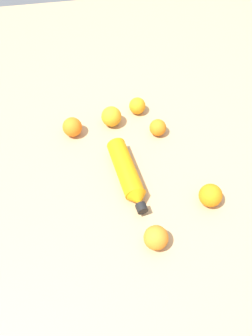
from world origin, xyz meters
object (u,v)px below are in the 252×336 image
at_px(orange_3, 158,128).
at_px(orange_5, 137,106).
at_px(orange_0, 210,195).
at_px(orange_1, 156,238).
at_px(orange_2, 111,116).
at_px(orange_4, 72,127).
at_px(water_bottle, 128,173).

xyz_separation_m(orange_3, orange_5, (0.12, 0.05, 0.00)).
distance_m(orange_0, orange_1, 0.23).
bearing_deg(orange_1, orange_2, 6.67).
xyz_separation_m(orange_1, orange_2, (0.50, 0.06, 0.00)).
height_order(orange_3, orange_4, orange_4).
xyz_separation_m(orange_2, orange_4, (-0.03, 0.15, -0.00)).
relative_size(orange_2, orange_4, 1.06).
distance_m(orange_1, orange_2, 0.51).
bearing_deg(orange_4, orange_5, -73.92).
relative_size(orange_0, orange_2, 0.98).
distance_m(water_bottle, orange_4, 0.29).
xyz_separation_m(orange_1, orange_3, (0.42, -0.10, -0.01)).
bearing_deg(orange_4, orange_3, -99.24).
relative_size(water_bottle, orange_1, 3.94).
height_order(orange_1, orange_5, orange_1).
bearing_deg(orange_1, orange_4, 23.54).
relative_size(orange_0, orange_5, 1.16).
bearing_deg(orange_0, water_bottle, 61.65).
bearing_deg(orange_3, orange_0, -162.82).
distance_m(water_bottle, orange_3, 0.23).
xyz_separation_m(orange_2, orange_3, (-0.08, -0.16, -0.01)).
bearing_deg(orange_0, orange_5, 18.91).
xyz_separation_m(water_bottle, orange_5, (0.31, -0.09, -0.00)).
height_order(orange_0, orange_5, orange_0).
relative_size(water_bottle, orange_2, 3.78).
height_order(orange_0, orange_3, orange_0).
height_order(orange_2, orange_3, orange_2).
relative_size(orange_0, orange_3, 1.19).
height_order(orange_0, orange_4, orange_0).
bearing_deg(orange_3, orange_2, 64.27).
bearing_deg(orange_5, orange_4, 106.08).
bearing_deg(orange_1, orange_0, -61.00).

